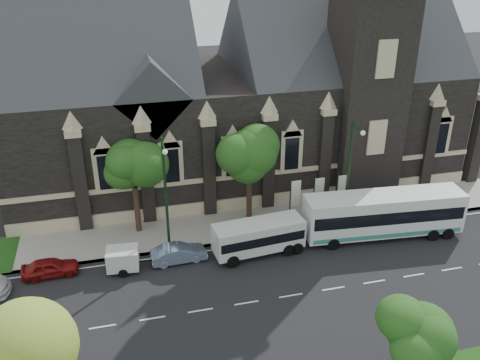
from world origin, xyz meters
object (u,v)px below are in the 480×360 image
object	(u,v)px
tree_walk_left	(135,164)
car_far_red	(50,267)
tour_coach	(384,214)
tree_walk_right	(251,152)
street_lamp_mid	(166,190)
banner_flag_left	(294,196)
sedan	(179,253)
banner_flag_center	(317,193)
banner_flag_right	(340,190)
shuttle_bus	(259,236)
box_trailer	(123,259)
tree_park_east	(424,329)
street_lamp_near	(350,170)

from	to	relation	value
tree_walk_left	car_far_red	size ratio (longest dim) A/B	2.02
tour_coach	car_far_red	distance (m)	24.66
car_far_red	tree_walk_right	bearing A→B (deg)	-75.75
street_lamp_mid	banner_flag_left	distance (m)	10.81
banner_flag_left	sedan	world-z (taller)	banner_flag_left
tree_walk_right	tour_coach	world-z (taller)	tree_walk_right
tour_coach	car_far_red	size ratio (longest dim) A/B	3.28
tree_walk_right	car_far_red	distance (m)	17.00
tree_walk_right	street_lamp_mid	size ratio (longest dim) A/B	0.87
tree_walk_left	banner_flag_center	world-z (taller)	tree_walk_left
banner_flag_left	banner_flag_right	distance (m)	4.00
shuttle_bus	banner_flag_center	bearing A→B (deg)	26.54
banner_flag_center	box_trailer	distance (m)	16.15
tree_park_east	tree_walk_left	world-z (taller)	tree_walk_left
street_lamp_mid	car_far_red	world-z (taller)	street_lamp_mid
street_lamp_mid	banner_flag_left	bearing A→B (deg)	10.50
banner_flag_center	car_far_red	bearing A→B (deg)	-172.27
tree_park_east	tree_walk_right	xyz separation A→B (m)	(-2.96, 20.04, 1.20)
car_far_red	sedan	bearing A→B (deg)	-95.05
tour_coach	box_trailer	world-z (taller)	tour_coach
tree_walk_right	car_far_red	bearing A→B (deg)	-163.82
tree_walk_right	banner_flag_left	distance (m)	4.92
box_trailer	banner_flag_right	bearing A→B (deg)	16.60
tour_coach	sedan	bearing A→B (deg)	-176.77
banner_flag_right	sedan	size ratio (longest dim) A/B	1.00
street_lamp_mid	car_far_red	distance (m)	9.50
tree_walk_right	car_far_red	world-z (taller)	tree_walk_right
banner_flag_left	banner_flag_center	distance (m)	2.00
street_lamp_near	sedan	xyz separation A→B (m)	(-13.51, -1.38, -4.45)
shuttle_bus	sedan	bearing A→B (deg)	170.58
tree_walk_left	tour_coach	world-z (taller)	tree_walk_left
banner_flag_left	banner_flag_center	bearing A→B (deg)	0.00
box_trailer	car_far_red	distance (m)	4.96
tree_walk_right	sedan	world-z (taller)	tree_walk_right
tour_coach	tree_walk_left	bearing A→B (deg)	168.11
banner_flag_center	shuttle_bus	world-z (taller)	banner_flag_center
banner_flag_left	box_trailer	distance (m)	14.21
street_lamp_near	sedan	bearing A→B (deg)	-174.19
tree_park_east	sedan	distance (m)	18.32
tree_walk_left	banner_flag_center	size ratio (longest dim) A/B	1.91
tree_walk_right	banner_flag_right	world-z (taller)	tree_walk_right
street_lamp_near	tree_park_east	bearing A→B (deg)	-103.11
tree_park_east	tour_coach	xyz separation A→B (m)	(6.10, 14.61, -2.67)
street_lamp_mid	tour_coach	distance (m)	16.67
street_lamp_mid	banner_flag_center	distance (m)	12.73
box_trailer	tree_park_east	bearing A→B (deg)	-41.95
box_trailer	car_far_red	bearing A→B (deg)	178.32
tree_walk_right	tour_coach	distance (m)	11.25
tree_walk_right	banner_flag_left	xyz separation A→B (m)	(3.08, -1.71, -3.43)
banner_flag_right	tree_park_east	bearing A→B (deg)	-102.65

